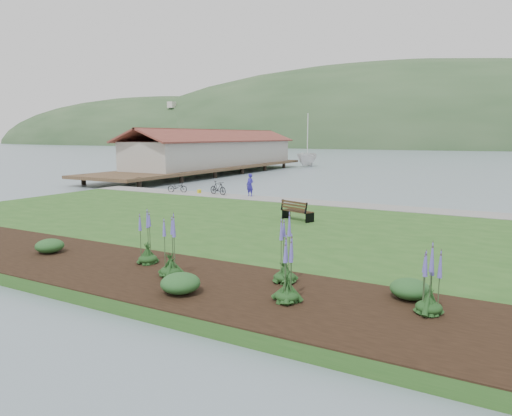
# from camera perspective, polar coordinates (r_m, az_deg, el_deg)

# --- Properties ---
(ground) EXTENTS (600.00, 600.00, 0.00)m
(ground) POSITION_cam_1_polar(r_m,az_deg,el_deg) (23.69, -1.39, -2.19)
(ground) COLOR slate
(ground) RESTS_ON ground
(lawn) EXTENTS (34.00, 20.00, 0.40)m
(lawn) POSITION_cam_1_polar(r_m,az_deg,el_deg) (21.97, -3.99, -2.57)
(lawn) COLOR #28541D
(lawn) RESTS_ON ground
(shoreline_path) EXTENTS (34.00, 2.20, 0.03)m
(shoreline_path) POSITION_cam_1_polar(r_m,az_deg,el_deg) (29.72, 5.26, 0.87)
(shoreline_path) COLOR gray
(shoreline_path) RESTS_ON lawn
(garden_bed) EXTENTS (24.00, 4.40, 0.04)m
(garden_bed) POSITION_cam_1_polar(r_m,az_deg,el_deg) (14.08, -10.84, -8.41)
(garden_bed) COLOR black
(garden_bed) RESTS_ON lawn
(pier_pavilion) EXTENTS (8.00, 36.00, 5.40)m
(pier_pavilion) POSITION_cam_1_polar(r_m,az_deg,el_deg) (57.22, -5.04, 6.99)
(pier_pavilion) COLOR #4C3826
(pier_pavilion) RESTS_ON ground
(park_bench) EXTENTS (1.80, 1.21, 1.04)m
(park_bench) POSITION_cam_1_polar(r_m,az_deg,el_deg) (22.89, 5.06, -0.29)
(park_bench) COLOR #2F2012
(park_bench) RESTS_ON lawn
(person) EXTENTS (0.77, 0.61, 1.89)m
(person) POSITION_cam_1_polar(r_m,az_deg,el_deg) (31.86, -0.76, 3.13)
(person) COLOR #2B229C
(person) RESTS_ON lawn
(bicycle_a) EXTENTS (0.95, 1.61, 0.80)m
(bicycle_a) POSITION_cam_1_polar(r_m,az_deg,el_deg) (34.78, -9.80, 2.59)
(bicycle_a) COLOR black
(bicycle_a) RESTS_ON lawn
(bicycle_b) EXTENTS (0.87, 1.69, 0.98)m
(bicycle_b) POSITION_cam_1_polar(r_m,az_deg,el_deg) (32.93, -4.78, 2.50)
(bicycle_b) COLOR black
(bicycle_b) RESTS_ON lawn
(sailboat) EXTENTS (10.00, 10.17, 25.40)m
(sailboat) POSITION_cam_1_polar(r_m,az_deg,el_deg) (69.97, 6.40, 5.16)
(sailboat) COLOR silver
(sailboat) RESTS_ON ground
(pannier) EXTENTS (0.20, 0.29, 0.29)m
(pannier) POSITION_cam_1_polar(r_m,az_deg,el_deg) (33.90, -7.11, 2.06)
(pannier) COLOR gold
(pannier) RESTS_ON lawn
(echium_0) EXTENTS (0.62, 0.62, 2.06)m
(echium_0) POSITION_cam_1_polar(r_m,az_deg,el_deg) (13.82, -10.67, -5.32)
(echium_0) COLOR #153914
(echium_0) RESTS_ON garden_bed
(echium_1) EXTENTS (0.62, 0.62, 2.30)m
(echium_1) POSITION_cam_1_polar(r_m,az_deg,el_deg) (13.05, 3.62, -5.54)
(echium_1) COLOR #153914
(echium_1) RESTS_ON garden_bed
(echium_2) EXTENTS (0.62, 0.62, 1.76)m
(echium_2) POSITION_cam_1_polar(r_m,az_deg,el_deg) (11.59, 3.93, -8.38)
(echium_2) COLOR #153914
(echium_2) RESTS_ON garden_bed
(echium_3) EXTENTS (0.62, 0.62, 1.78)m
(echium_3) POSITION_cam_1_polar(r_m,az_deg,el_deg) (11.56, 20.95, -8.75)
(echium_3) COLOR #153914
(echium_3) RESTS_ON garden_bed
(echium_4) EXTENTS (0.62, 0.62, 2.15)m
(echium_4) POSITION_cam_1_polar(r_m,az_deg,el_deg) (15.36, -13.46, -3.82)
(echium_4) COLOR #153914
(echium_4) RESTS_ON garden_bed
(shrub_0) EXTENTS (0.99, 0.99, 0.49)m
(shrub_0) POSITION_cam_1_polar(r_m,az_deg,el_deg) (18.04, -24.39, -4.33)
(shrub_0) COLOR #1E4C21
(shrub_0) RESTS_ON garden_bed
(shrub_1) EXTENTS (1.07, 1.07, 0.53)m
(shrub_1) POSITION_cam_1_polar(r_m,az_deg,el_deg) (12.49, -9.43, -9.25)
(shrub_1) COLOR #1E4C21
(shrub_1) RESTS_ON garden_bed
(shrub_2) EXTENTS (1.02, 1.02, 0.51)m
(shrub_2) POSITION_cam_1_polar(r_m,az_deg,el_deg) (12.57, 18.71, -9.55)
(shrub_2) COLOR #1E4C21
(shrub_2) RESTS_ON garden_bed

